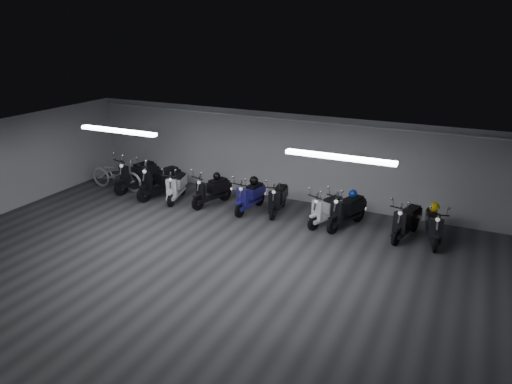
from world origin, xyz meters
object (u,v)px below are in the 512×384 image
at_px(scooter_3, 211,186).
at_px(scooter_8, 407,216).
at_px(scooter_5, 278,194).
at_px(helmet_2, 254,181).
at_px(scooter_7, 347,205).
at_px(scooter_0, 136,170).
at_px(helmet_3, 353,194).
at_px(helmet_1, 217,176).
at_px(scooter_9, 434,221).
at_px(bicycle, 116,171).
at_px(scooter_1, 160,176).
at_px(scooter_6, 327,205).
at_px(scooter_4, 250,192).
at_px(scooter_2, 176,182).
at_px(helmet_0, 435,207).

height_order(scooter_3, scooter_8, scooter_8).
relative_size(scooter_5, helmet_2, 5.93).
height_order(scooter_5, scooter_7, scooter_7).
xyz_separation_m(scooter_0, helmet_3, (7.38, 0.25, 0.22)).
bearing_deg(helmet_1, scooter_9, -0.60).
distance_m(scooter_3, scooter_8, 5.90).
bearing_deg(helmet_3, bicycle, -176.75).
height_order(scooter_0, scooter_1, scooter_1).
distance_m(scooter_7, helmet_3, 0.37).
bearing_deg(scooter_8, scooter_0, -165.34).
bearing_deg(scooter_9, scooter_8, 170.16).
bearing_deg(scooter_6, scooter_3, -157.25).
bearing_deg(scooter_4, scooter_3, -171.06).
relative_size(scooter_6, helmet_3, 6.73).
relative_size(scooter_9, helmet_1, 6.93).
distance_m(scooter_5, helmet_3, 2.25).
distance_m(scooter_1, scooter_4, 3.20).
distance_m(scooter_3, scooter_5, 2.16).
height_order(scooter_8, bicycle, bicycle).
height_order(scooter_2, helmet_3, scooter_2).
relative_size(scooter_5, scooter_8, 0.96).
distance_m(scooter_7, helmet_1, 4.21).
bearing_deg(scooter_1, helmet_1, 25.53).
bearing_deg(scooter_3, helmet_3, 22.52).
relative_size(scooter_8, scooter_9, 1.03).
xyz_separation_m(scooter_2, helmet_0, (7.75, 0.52, 0.27)).
bearing_deg(scooter_0, scooter_5, 16.02).
bearing_deg(scooter_3, scooter_7, 19.52).
relative_size(scooter_3, bicycle, 0.83).
bearing_deg(bicycle, helmet_3, -88.39).
bearing_deg(helmet_2, scooter_0, -177.56).
height_order(scooter_2, scooter_6, scooter_2).
bearing_deg(bicycle, scooter_9, -90.20).
bearing_deg(bicycle, scooter_0, -74.91).
relative_size(scooter_3, scooter_4, 1.01).
distance_m(helmet_0, helmet_2, 5.19).
distance_m(scooter_5, scooter_8, 3.76).
height_order(scooter_8, helmet_1, scooter_8).
relative_size(scooter_4, helmet_2, 6.10).
distance_m(scooter_4, helmet_2, 0.37).
xyz_separation_m(scooter_2, bicycle, (-2.49, 0.03, 0.04)).
distance_m(scooter_1, scooter_9, 8.46).
height_order(scooter_8, scooter_9, scooter_8).
bearing_deg(scooter_2, scooter_3, -8.56).
xyz_separation_m(scooter_5, scooter_8, (3.75, -0.15, 0.03)).
relative_size(scooter_4, scooter_9, 1.01).
height_order(scooter_6, helmet_2, scooter_6).
xyz_separation_m(helmet_0, helmet_3, (-2.16, -0.02, 0.05)).
height_order(scooter_0, helmet_2, scooter_0).
relative_size(scooter_0, scooter_7, 1.09).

